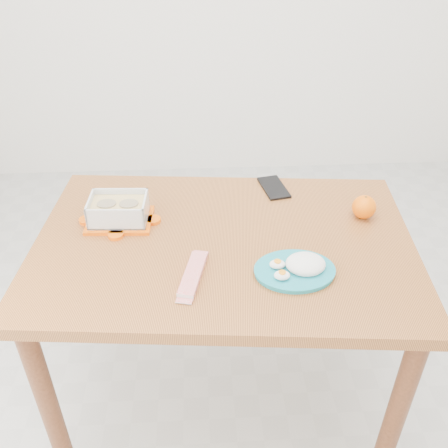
{
  "coord_description": "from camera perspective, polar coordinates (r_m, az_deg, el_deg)",
  "views": [
    {
      "loc": [
        -0.2,
        -1.3,
        1.67
      ],
      "look_at": [
        -0.13,
        -0.08,
        0.81
      ],
      "focal_mm": 40.0,
      "sensor_mm": 36.0,
      "label": 1
    }
  ],
  "objects": [
    {
      "name": "candy_bar",
      "position": [
        1.4,
        -3.57,
        -5.78
      ],
      "size": [
        0.09,
        0.19,
        0.02
      ],
      "primitive_type": "cube",
      "rotation": [
        0.0,
        0.0,
        1.34
      ],
      "color": "red",
      "rests_on": "dining_table"
    },
    {
      "name": "food_container",
      "position": [
        1.62,
        -11.95,
        1.51
      ],
      "size": [
        0.21,
        0.17,
        0.09
      ],
      "rotation": [
        0.0,
        0.0,
        -0.05
      ],
      "color": "#FA5F07",
      "rests_on": "dining_table"
    },
    {
      "name": "ground",
      "position": [
        2.13,
        3.61,
        -16.76
      ],
      "size": [
        3.5,
        3.5,
        0.0
      ],
      "primitive_type": "plane",
      "color": "#B7B7B2",
      "rests_on": "ground"
    },
    {
      "name": "dining_table",
      "position": [
        1.6,
        0.0,
        -4.79
      ],
      "size": [
        1.22,
        0.87,
        0.75
      ],
      "rotation": [
        0.0,
        0.0,
        -0.09
      ],
      "color": "#AF6B31",
      "rests_on": "ground"
    },
    {
      "name": "orange_fruit",
      "position": [
        1.68,
        15.71,
        1.88
      ],
      "size": [
        0.08,
        0.08,
        0.08
      ],
      "primitive_type": "sphere",
      "color": "orange",
      "rests_on": "dining_table"
    },
    {
      "name": "smartphone",
      "position": [
        1.79,
        5.71,
        4.16
      ],
      "size": [
        0.11,
        0.17,
        0.01
      ],
      "primitive_type": "cube",
      "rotation": [
        0.0,
        0.0,
        0.2
      ],
      "color": "black",
      "rests_on": "dining_table"
    },
    {
      "name": "rice_plate",
      "position": [
        1.42,
        8.48,
        -4.89
      ],
      "size": [
        0.23,
        0.23,
        0.06
      ],
      "rotation": [
        0.0,
        0.0,
        0.03
      ],
      "color": "teal",
      "rests_on": "dining_table"
    }
  ]
}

